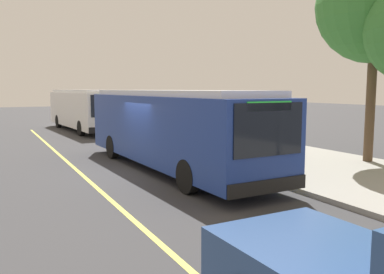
{
  "coord_description": "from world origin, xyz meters",
  "views": [
    {
      "loc": [
        13.65,
        -5.07,
        2.99
      ],
      "look_at": [
        1.76,
        1.03,
        1.39
      ],
      "focal_mm": 37.58,
      "sensor_mm": 36.0,
      "label": 1
    }
  ],
  "objects_px": {
    "transit_bus_main": "(171,126)",
    "route_sign_post": "(232,115)",
    "pedestrian_commuter": "(198,129)",
    "waiting_bench": "(236,138)",
    "transit_bus_second": "(84,108)"
  },
  "relations": [
    {
      "from": "transit_bus_main",
      "to": "route_sign_post",
      "type": "xyz_separation_m",
      "value": [
        -0.27,
        2.87,
        0.34
      ]
    },
    {
      "from": "transit_bus_second",
      "to": "pedestrian_commuter",
      "type": "height_order",
      "value": "transit_bus_second"
    },
    {
      "from": "waiting_bench",
      "to": "route_sign_post",
      "type": "relative_size",
      "value": 0.57
    },
    {
      "from": "route_sign_post",
      "to": "pedestrian_commuter",
      "type": "xyz_separation_m",
      "value": [
        -2.97,
        0.01,
        -0.84
      ]
    },
    {
      "from": "transit_bus_second",
      "to": "waiting_bench",
      "type": "distance_m",
      "value": 13.83
    },
    {
      "from": "transit_bus_main",
      "to": "pedestrian_commuter",
      "type": "bearing_deg",
      "value": 138.34
    },
    {
      "from": "waiting_bench",
      "to": "pedestrian_commuter",
      "type": "relative_size",
      "value": 0.95
    },
    {
      "from": "transit_bus_main",
      "to": "route_sign_post",
      "type": "height_order",
      "value": "same"
    },
    {
      "from": "transit_bus_main",
      "to": "route_sign_post",
      "type": "relative_size",
      "value": 4.04
    },
    {
      "from": "transit_bus_main",
      "to": "route_sign_post",
      "type": "bearing_deg",
      "value": 95.3
    },
    {
      "from": "waiting_bench",
      "to": "route_sign_post",
      "type": "bearing_deg",
      "value": -36.37
    },
    {
      "from": "transit_bus_second",
      "to": "pedestrian_commuter",
      "type": "bearing_deg",
      "value": 11.86
    },
    {
      "from": "transit_bus_main",
      "to": "waiting_bench",
      "type": "distance_m",
      "value": 5.54
    },
    {
      "from": "pedestrian_commuter",
      "to": "transit_bus_main",
      "type": "bearing_deg",
      "value": -41.66
    },
    {
      "from": "transit_bus_second",
      "to": "transit_bus_main",
      "type": "bearing_deg",
      "value": -0.86
    }
  ]
}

